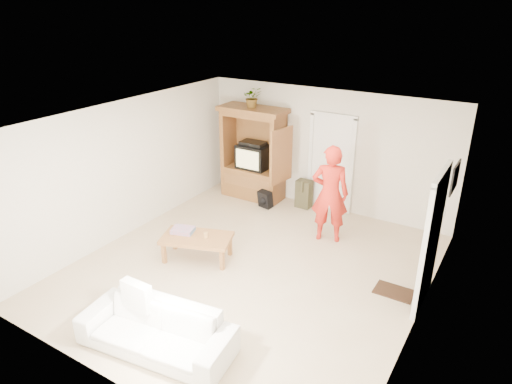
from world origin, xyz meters
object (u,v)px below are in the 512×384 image
coffee_table (197,239)px  sofa (156,330)px  man (330,194)px  armoire (254,159)px

coffee_table → sofa: bearing=-84.9°
man → coffee_table: size_ratio=1.39×
armoire → man: (2.27, -1.01, 0.03)m
armoire → man: 2.49m
sofa → man: bearing=72.3°
armoire → coffee_table: 3.00m
sofa → coffee_table: (-0.95, 2.06, 0.09)m
armoire → sofa: size_ratio=1.02×
man → sofa: 4.06m
man → coffee_table: 2.57m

